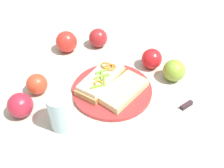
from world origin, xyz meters
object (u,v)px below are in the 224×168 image
sandwich (102,79)px  bread_slice_side (123,91)px  apple_5 (174,71)px  drinking_glass (61,111)px  apple_0 (37,84)px  apple_3 (66,42)px  plate (112,90)px  apple_2 (152,59)px  apple_4 (98,38)px  knife (182,108)px  apple_1 (20,105)px

sandwich → bread_slice_side: 0.09m
bread_slice_side → sandwich: bearing=96.1°
apple_5 → drinking_glass: drinking_glass is taller
apple_0 → apple_3: 0.25m
plate → bread_slice_side: (-0.04, 0.01, 0.02)m
apple_2 → apple_3: bearing=4.6°
bread_slice_side → apple_0: size_ratio=2.45×
apple_5 → drinking_glass: 0.41m
plate → apple_4: (0.16, -0.23, 0.03)m
apple_2 → knife: 0.23m
bread_slice_side → apple_0: (0.27, 0.09, 0.01)m
apple_2 → knife: apple_2 is taller
apple_1 → sandwich: bearing=-130.3°
apple_2 → apple_5: size_ratio=0.98×
apple_0 → apple_1: apple_1 is taller
bread_slice_side → knife: bearing=-68.1°
knife → sandwich: bearing=-58.2°
bread_slice_side → apple_1: 0.32m
bread_slice_side → apple_4: size_ratio=2.23×
apple_1 → apple_3: bearing=-83.2°
apple_0 → apple_1: bearing=96.5°
plate → drinking_glass: size_ratio=2.32×
sandwich → apple_1: bearing=149.6°
drinking_glass → sandwich: bearing=-101.0°
apple_3 → drinking_glass: bearing=118.0°
apple_1 → drinking_glass: size_ratio=0.66×
plate → drinking_glass: drinking_glass is taller
apple_0 → plate: bearing=-157.1°
apple_2 → apple_4: bearing=-12.1°
plate → apple_1: 0.29m
apple_3 → apple_5: bearing=178.7°
apple_0 → apple_4: bearing=-102.4°
bread_slice_side → apple_0: bearing=125.4°
apple_4 → sandwich: bearing=117.4°
apple_0 → bread_slice_side: bearing=-161.8°
plate → drinking_glass: 0.21m
apple_1 → knife: apple_1 is taller
apple_0 → apple_2: 0.41m
plate → knife: same height
sandwich → drinking_glass: (0.04, 0.19, 0.02)m
knife → apple_0: bearing=-45.4°
apple_3 → apple_5: 0.43m
plate → bread_slice_side: size_ratio=1.58×
apple_1 → apple_5: size_ratio=1.00×
apple_3 → apple_5: size_ratio=1.09×
plate → apple_0: 0.25m
apple_3 → knife: (-0.49, 0.14, -0.04)m
apple_1 → apple_2: bearing=-128.7°
bread_slice_side → apple_5: 0.20m
apple_1 → bread_slice_side: bearing=-143.8°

